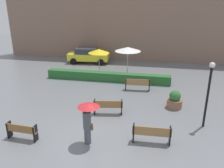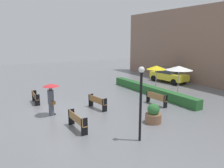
{
  "view_description": "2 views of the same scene",
  "coord_description": "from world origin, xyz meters",
  "px_view_note": "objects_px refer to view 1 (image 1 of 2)",
  "views": [
    {
      "loc": [
        3.07,
        -9.62,
        6.54
      ],
      "look_at": [
        0.39,
        3.92,
        1.43
      ],
      "focal_mm": 37.75,
      "sensor_mm": 36.0,
      "label": 1
    },
    {
      "loc": [
        13.48,
        -3.82,
        4.81
      ],
      "look_at": [
        0.15,
        3.95,
        1.57
      ],
      "focal_mm": 35.24,
      "sensor_mm": 36.0,
      "label": 2
    }
  ],
  "objects_px": {
    "bench_mid_center": "(108,106)",
    "patio_umbrella_yellow": "(99,51)",
    "pedestrian_with_umbrella": "(88,118)",
    "parked_car": "(88,55)",
    "lamp_post": "(209,88)",
    "planter_pot": "(175,100)",
    "bench_near_right": "(152,133)",
    "bench_near_left": "(22,131)",
    "bench_back_row": "(138,84)",
    "patio_umbrella_white": "(128,49)"
  },
  "relations": [
    {
      "from": "bench_mid_center",
      "to": "bench_near_right",
      "type": "bearing_deg",
      "value": -43.6
    },
    {
      "from": "planter_pot",
      "to": "patio_umbrella_yellow",
      "type": "xyz_separation_m",
      "value": [
        -6.3,
        5.73,
        1.62
      ]
    },
    {
      "from": "patio_umbrella_white",
      "to": "lamp_post",
      "type": "bearing_deg",
      "value": -56.98
    },
    {
      "from": "bench_mid_center",
      "to": "patio_umbrella_yellow",
      "type": "bearing_deg",
      "value": 108.02
    },
    {
      "from": "lamp_post",
      "to": "bench_near_left",
      "type": "bearing_deg",
      "value": -161.18
    },
    {
      "from": "bench_near_right",
      "to": "bench_near_left",
      "type": "relative_size",
      "value": 1.16
    },
    {
      "from": "bench_near_left",
      "to": "planter_pot",
      "type": "height_order",
      "value": "planter_pot"
    },
    {
      "from": "bench_near_right",
      "to": "patio_umbrella_yellow",
      "type": "relative_size",
      "value": 0.8
    },
    {
      "from": "bench_near_right",
      "to": "parked_car",
      "type": "bearing_deg",
      "value": 117.78
    },
    {
      "from": "bench_near_left",
      "to": "bench_near_right",
      "type": "bearing_deg",
      "value": 8.2
    },
    {
      "from": "bench_back_row",
      "to": "patio_umbrella_yellow",
      "type": "xyz_separation_m",
      "value": [
        -3.75,
        3.28,
        1.57
      ]
    },
    {
      "from": "patio_umbrella_yellow",
      "to": "patio_umbrella_white",
      "type": "relative_size",
      "value": 0.91
    },
    {
      "from": "bench_mid_center",
      "to": "patio_umbrella_yellow",
      "type": "relative_size",
      "value": 0.76
    },
    {
      "from": "bench_mid_center",
      "to": "bench_back_row",
      "type": "relative_size",
      "value": 0.94
    },
    {
      "from": "pedestrian_with_umbrella",
      "to": "patio_umbrella_yellow",
      "type": "height_order",
      "value": "patio_umbrella_yellow"
    },
    {
      "from": "bench_mid_center",
      "to": "pedestrian_with_umbrella",
      "type": "distance_m",
      "value": 3.16
    },
    {
      "from": "bench_near_left",
      "to": "lamp_post",
      "type": "distance_m",
      "value": 9.52
    },
    {
      "from": "bench_mid_center",
      "to": "planter_pot",
      "type": "xyz_separation_m",
      "value": [
        3.89,
        1.68,
        -0.04
      ]
    },
    {
      "from": "patio_umbrella_white",
      "to": "pedestrian_with_umbrella",
      "type": "bearing_deg",
      "value": -92.13
    },
    {
      "from": "bench_back_row",
      "to": "parked_car",
      "type": "xyz_separation_m",
      "value": [
        -5.87,
        6.94,
        0.27
      ]
    },
    {
      "from": "lamp_post",
      "to": "bench_mid_center",
      "type": "bearing_deg",
      "value": 176.0
    },
    {
      "from": "bench_near_left",
      "to": "pedestrian_with_umbrella",
      "type": "height_order",
      "value": "pedestrian_with_umbrella"
    },
    {
      "from": "bench_mid_center",
      "to": "planter_pot",
      "type": "relative_size",
      "value": 1.52
    },
    {
      "from": "bench_mid_center",
      "to": "bench_near_left",
      "type": "distance_m",
      "value": 4.91
    },
    {
      "from": "bench_near_left",
      "to": "pedestrian_with_umbrella",
      "type": "xyz_separation_m",
      "value": [
        3.26,
        0.36,
        0.86
      ]
    },
    {
      "from": "bench_back_row",
      "to": "bench_near_left",
      "type": "relative_size",
      "value": 1.19
    },
    {
      "from": "bench_near_left",
      "to": "pedestrian_with_umbrella",
      "type": "distance_m",
      "value": 3.39
    },
    {
      "from": "bench_near_left",
      "to": "parked_car",
      "type": "height_order",
      "value": "parked_car"
    },
    {
      "from": "bench_back_row",
      "to": "lamp_post",
      "type": "relative_size",
      "value": 0.52
    },
    {
      "from": "bench_near_right",
      "to": "planter_pot",
      "type": "distance_m",
      "value": 4.37
    },
    {
      "from": "bench_mid_center",
      "to": "planter_pot",
      "type": "height_order",
      "value": "planter_pot"
    },
    {
      "from": "bench_near_right",
      "to": "pedestrian_with_umbrella",
      "type": "distance_m",
      "value": 3.08
    },
    {
      "from": "bench_mid_center",
      "to": "parked_car",
      "type": "height_order",
      "value": "parked_car"
    },
    {
      "from": "bench_back_row",
      "to": "bench_near_left",
      "type": "bearing_deg",
      "value": -123.02
    },
    {
      "from": "bench_back_row",
      "to": "planter_pot",
      "type": "height_order",
      "value": "planter_pot"
    },
    {
      "from": "bench_back_row",
      "to": "pedestrian_with_umbrella",
      "type": "xyz_separation_m",
      "value": [
        -1.63,
        -7.17,
        0.81
      ]
    },
    {
      "from": "bench_mid_center",
      "to": "lamp_post",
      "type": "bearing_deg",
      "value": -4.0
    },
    {
      "from": "patio_umbrella_yellow",
      "to": "bench_back_row",
      "type": "bearing_deg",
      "value": -41.12
    },
    {
      "from": "pedestrian_with_umbrella",
      "to": "planter_pot",
      "type": "xyz_separation_m",
      "value": [
        4.18,
        4.72,
        -0.86
      ]
    },
    {
      "from": "patio_umbrella_yellow",
      "to": "bench_mid_center",
      "type": "bearing_deg",
      "value": -71.98
    },
    {
      "from": "bench_near_right",
      "to": "lamp_post",
      "type": "distance_m",
      "value": 3.81
    },
    {
      "from": "bench_back_row",
      "to": "patio_umbrella_white",
      "type": "xyz_separation_m",
      "value": [
        -1.24,
        3.51,
        1.8
      ]
    },
    {
      "from": "pedestrian_with_umbrella",
      "to": "lamp_post",
      "type": "bearing_deg",
      "value": 25.41
    },
    {
      "from": "patio_umbrella_yellow",
      "to": "parked_car",
      "type": "relative_size",
      "value": 0.53
    },
    {
      "from": "bench_near_right",
      "to": "bench_mid_center",
      "type": "bearing_deg",
      "value": 136.4
    },
    {
      "from": "planter_pot",
      "to": "lamp_post",
      "type": "distance_m",
      "value": 3.03
    },
    {
      "from": "pedestrian_with_umbrella",
      "to": "parked_car",
      "type": "distance_m",
      "value": 14.74
    },
    {
      "from": "planter_pot",
      "to": "lamp_post",
      "type": "xyz_separation_m",
      "value": [
        1.43,
        -2.05,
        1.72
      ]
    },
    {
      "from": "pedestrian_with_umbrella",
      "to": "parked_car",
      "type": "relative_size",
      "value": 0.47
    },
    {
      "from": "lamp_post",
      "to": "pedestrian_with_umbrella",
      "type": "bearing_deg",
      "value": -154.59
    }
  ]
}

